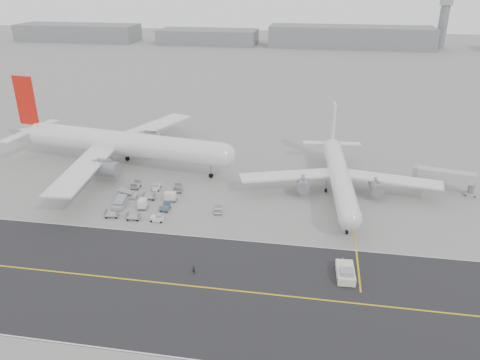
% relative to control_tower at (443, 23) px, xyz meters
% --- Properties ---
extents(ground, '(700.00, 700.00, 0.00)m').
position_rel_control_tower_xyz_m(ground, '(-100.00, -265.00, -16.25)').
color(ground, gray).
rests_on(ground, ground).
extents(taxiway, '(220.00, 59.00, 0.03)m').
position_rel_control_tower_xyz_m(taxiway, '(-94.98, -282.98, -16.24)').
color(taxiway, '#272729').
rests_on(taxiway, ground).
extents(horizon_buildings, '(520.00, 28.00, 28.00)m').
position_rel_control_tower_xyz_m(horizon_buildings, '(-70.00, -5.00, -16.25)').
color(horizon_buildings, gray).
rests_on(horizon_buildings, ground).
extents(control_tower, '(7.00, 7.00, 31.25)m').
position_rel_control_tower_xyz_m(control_tower, '(0.00, 0.00, 0.00)').
color(control_tower, gray).
rests_on(control_tower, ground).
extents(airliner_a, '(65.35, 64.21, 22.63)m').
position_rel_control_tower_xyz_m(airliner_a, '(-130.56, -234.58, -9.74)').
color(airliner_a, white).
rests_on(airliner_a, ground).
extents(airliner_b, '(47.12, 47.78, 16.48)m').
position_rel_control_tower_xyz_m(airliner_b, '(-73.02, -242.11, -11.50)').
color(airliner_b, white).
rests_on(airliner_b, ground).
extents(pushback_tug, '(3.30, 8.24, 2.34)m').
position_rel_control_tower_xyz_m(pushback_tug, '(-72.43, -276.12, -15.29)').
color(pushback_tug, beige).
rests_on(pushback_tug, ground).
extents(jet_bridge, '(14.84, 5.58, 5.53)m').
position_rel_control_tower_xyz_m(jet_bridge, '(-48.20, -236.88, -12.40)').
color(jet_bridge, gray).
rests_on(jet_bridge, ground).
extents(gse_cluster, '(20.22, 24.24, 2.17)m').
position_rel_control_tower_xyz_m(gse_cluster, '(-116.06, -255.05, -16.25)').
color(gse_cluster, '#9C9CA1').
rests_on(gse_cluster, ground).
extents(stray_dolly, '(1.94, 2.70, 1.52)m').
position_rel_control_tower_xyz_m(stray_dolly, '(-99.05, -256.80, -16.25)').
color(stray_dolly, silver).
rests_on(stray_dolly, ground).
extents(ground_crew_a, '(0.70, 0.59, 1.63)m').
position_rel_control_tower_xyz_m(ground_crew_a, '(-98.54, -279.39, -15.44)').
color(ground_crew_a, black).
rests_on(ground_crew_a, ground).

